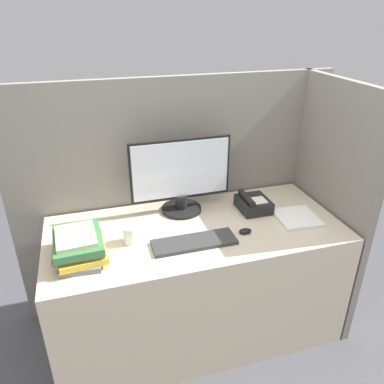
% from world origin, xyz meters
% --- Properties ---
extents(ground_plane, '(12.00, 12.00, 0.00)m').
position_xyz_m(ground_plane, '(0.00, 0.00, 0.00)').
color(ground_plane, '#4C4C51').
extents(cubicle_panel_rear, '(2.04, 0.04, 1.51)m').
position_xyz_m(cubicle_panel_rear, '(0.00, 0.77, 0.75)').
color(cubicle_panel_rear, gray).
rests_on(cubicle_panel_rear, ground_plane).
extents(cubicle_panel_right, '(0.04, 0.80, 1.51)m').
position_xyz_m(cubicle_panel_right, '(0.86, 0.40, 0.75)').
color(cubicle_panel_right, gray).
rests_on(cubicle_panel_right, ground_plane).
extents(desk, '(1.64, 0.74, 0.74)m').
position_xyz_m(desk, '(0.00, 0.37, 0.37)').
color(desk, beige).
rests_on(desk, ground_plane).
extents(monitor, '(0.59, 0.24, 0.45)m').
position_xyz_m(monitor, '(-0.03, 0.59, 0.95)').
color(monitor, black).
rests_on(monitor, desk).
extents(keyboard, '(0.44, 0.15, 0.02)m').
position_xyz_m(keyboard, '(-0.05, 0.22, 0.75)').
color(keyboard, '#333333').
rests_on(keyboard, desk).
extents(mouse, '(0.07, 0.04, 0.03)m').
position_xyz_m(mouse, '(0.24, 0.24, 0.76)').
color(mouse, black).
rests_on(mouse, desk).
extents(coffee_cup, '(0.08, 0.08, 0.10)m').
position_xyz_m(coffee_cup, '(-0.37, 0.33, 0.79)').
color(coffee_cup, white).
rests_on(coffee_cup, desk).
extents(book_stack, '(0.25, 0.32, 0.13)m').
position_xyz_m(book_stack, '(-0.63, 0.27, 0.81)').
color(book_stack, slate).
rests_on(book_stack, desk).
extents(desk_telephone, '(0.18, 0.20, 0.11)m').
position_xyz_m(desk_telephone, '(0.39, 0.47, 0.78)').
color(desk_telephone, black).
rests_on(desk_telephone, desk).
extents(paper_pile, '(0.25, 0.26, 0.02)m').
position_xyz_m(paper_pile, '(0.59, 0.29, 0.75)').
color(paper_pile, white).
rests_on(paper_pile, desk).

